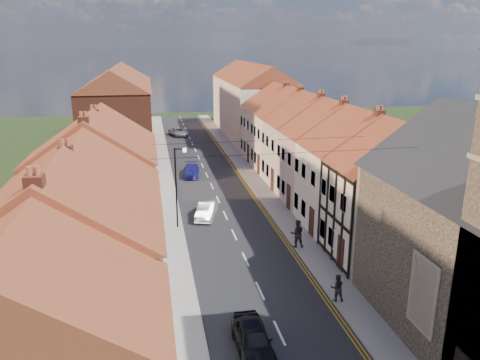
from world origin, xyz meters
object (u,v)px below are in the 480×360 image
(car_mid, at_px, (207,210))
(pedestrian_right, at_px, (337,288))
(pedestrian_right_b, at_px, (297,233))
(lamppost, at_px, (177,183))
(car_far, at_px, (191,171))
(car_distant, at_px, (178,132))
(car_near, at_px, (253,339))

(car_mid, height_order, pedestrian_right, pedestrian_right)
(pedestrian_right, height_order, pedestrian_right_b, pedestrian_right_b)
(lamppost, height_order, pedestrian_right, lamppost)
(car_mid, height_order, car_far, car_mid)
(car_distant, bearing_deg, car_far, -106.27)
(car_near, distance_m, pedestrian_right_b, 11.40)
(car_mid, relative_size, car_distant, 0.89)
(car_near, relative_size, car_distant, 0.92)
(car_near, bearing_deg, pedestrian_right, 31.66)
(car_near, height_order, car_far, car_near)
(car_far, bearing_deg, lamppost, -91.92)
(lamppost, bearing_deg, pedestrian_right_b, -33.65)
(lamppost, bearing_deg, car_near, -81.43)
(car_distant, distance_m, pedestrian_right, 48.19)
(car_distant, bearing_deg, pedestrian_right, -99.81)
(car_distant, height_order, pedestrian_right, pedestrian_right)
(car_near, bearing_deg, car_far, 90.41)
(pedestrian_right_b, bearing_deg, car_mid, -44.14)
(lamppost, xyz_separation_m, car_distant, (2.31, 35.98, -2.96))
(lamppost, height_order, car_distant, lamppost)
(car_mid, xyz_separation_m, car_distant, (0.00, 34.10, -0.03))
(pedestrian_right, bearing_deg, car_near, 39.21)
(lamppost, xyz_separation_m, car_near, (2.28, -15.11, -2.88))
(lamppost, height_order, car_far, lamppost)
(car_far, height_order, pedestrian_right, pedestrian_right)
(car_near, distance_m, pedestrian_right, 6.14)
(lamppost, relative_size, pedestrian_right, 3.99)
(lamppost, bearing_deg, car_mid, 39.18)
(car_mid, xyz_separation_m, pedestrian_right_b, (5.20, -6.89, 0.46))
(car_distant, distance_m, pedestrian_right_b, 41.32)
(car_far, height_order, pedestrian_right_b, pedestrian_right_b)
(car_near, distance_m, car_distant, 51.10)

